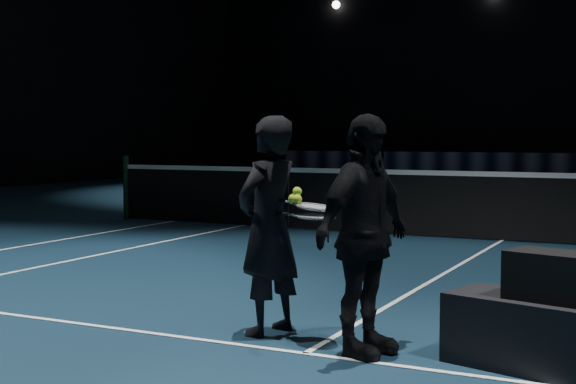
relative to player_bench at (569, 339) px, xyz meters
The scene contains 13 objects.
floor 6.35m from the player_bench, 104.80° to the left, with size 36.00×36.00×0.00m, color #0D222F.
court_lines 6.35m from the player_bench, 104.80° to the left, with size 10.98×23.78×0.01m, color white, non-canonical shape.
net_post_left 10.10m from the player_bench, 142.58° to the left, with size 0.10×0.10×1.10m, color black.
net_mesh 6.35m from the player_bench, 104.80° to the left, with size 12.80×0.02×0.86m, color black.
net_tape 6.38m from the player_bench, 104.80° to the left, with size 12.80×0.03×0.07m, color white.
player_bench is the anchor object (origin of this frame).
racket_bag 0.37m from the player_bench, ahead, with size 0.74×0.32×0.30m, color black.
bag_signature 0.40m from the player_bench, 90.00° to the right, with size 0.35×0.00×0.10m, color white.
player_a 2.17m from the player_bench, behind, with size 0.58×0.38×1.58m, color black.
player_b 1.40m from the player_bench, behind, with size 0.93×0.39×1.58m, color black.
racket_lower 1.79m from the player_bench, behind, with size 0.68×0.22×0.03m, color black, non-canonical shape.
racket_upper 1.85m from the player_bench, behind, with size 0.68×0.22×0.03m, color black, non-canonical shape.
tennis_balls 2.01m from the player_bench, behind, with size 0.12×0.10×0.12m, color #C2F233, non-canonical shape.
Camera 1 is at (2.20, -11.12, 1.44)m, focal length 50.00 mm.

